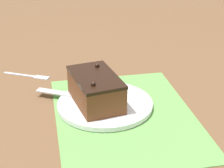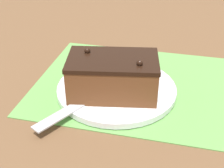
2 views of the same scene
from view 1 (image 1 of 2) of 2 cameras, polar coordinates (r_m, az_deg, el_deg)
ground_plane at (r=0.94m, az=1.95°, el=-4.87°), size 3.00×3.00×0.00m
placemat_woven at (r=0.93m, az=1.96°, el=-4.76°), size 0.46×0.34×0.00m
cake_plate at (r=0.97m, az=-1.08°, el=-3.10°), size 0.25×0.25×0.01m
chocolate_cake at (r=0.94m, az=-2.51°, el=-0.80°), size 0.19×0.13×0.09m
serving_knife at (r=0.98m, az=-3.60°, el=-1.87°), size 0.13×0.20×0.01m
dessert_fork at (r=1.17m, az=-12.38°, el=1.25°), size 0.08×0.14×0.01m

